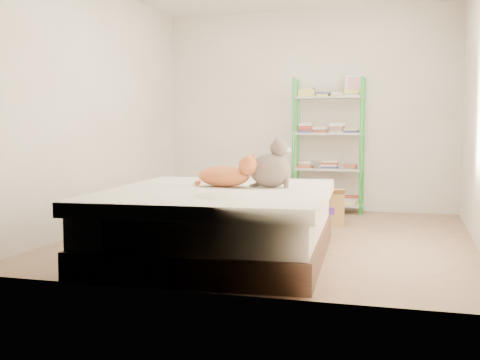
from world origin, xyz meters
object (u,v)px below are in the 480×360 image
(bed, at_px, (219,223))
(orange_cat, at_px, (223,174))
(white_bin, at_px, (220,195))
(grey_cat, at_px, (271,163))
(shelf_unit, at_px, (329,143))
(cardboard_box, at_px, (319,208))

(bed, distance_m, orange_cat, 0.44)
(orange_cat, xyz_separation_m, white_bin, (-0.89, 2.67, -0.51))
(bed, height_order, grey_cat, grey_cat)
(bed, height_order, orange_cat, orange_cat)
(grey_cat, relative_size, shelf_unit, 0.24)
(orange_cat, xyz_separation_m, cardboard_box, (0.58, 1.73, -0.49))
(cardboard_box, distance_m, white_bin, 1.75)
(bed, bearing_deg, grey_cat, 26.15)
(orange_cat, height_order, white_bin, orange_cat)
(bed, relative_size, orange_cat, 4.19)
(cardboard_box, xyz_separation_m, white_bin, (-1.47, 0.95, -0.01))
(shelf_unit, bearing_deg, cardboard_box, -88.23)
(cardboard_box, bearing_deg, shelf_unit, 82.70)
(bed, distance_m, shelf_unit, 2.99)
(shelf_unit, xyz_separation_m, white_bin, (-1.44, -0.03, -0.71))
(cardboard_box, bearing_deg, bed, -115.66)
(orange_cat, relative_size, grey_cat, 1.34)
(shelf_unit, distance_m, white_bin, 1.60)
(cardboard_box, bearing_deg, white_bin, 138.02)
(grey_cat, xyz_separation_m, white_bin, (-1.29, 2.63, -0.60))
(grey_cat, bearing_deg, orange_cat, 85.25)
(grey_cat, bearing_deg, white_bin, 14.47)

